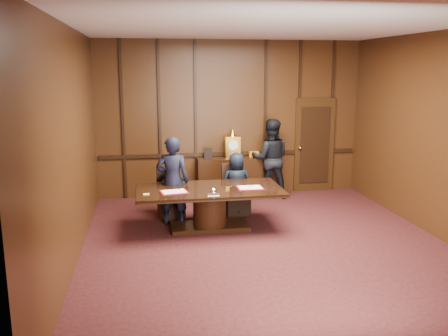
# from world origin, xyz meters

# --- Properties ---
(room) EXTENTS (7.00, 7.04, 3.50)m
(room) POSITION_xyz_m (0.07, 0.14, 1.72)
(room) COLOR black
(room) RESTS_ON ground
(sideboard) EXTENTS (1.60, 0.45, 1.54)m
(sideboard) POSITION_xyz_m (0.00, 3.26, 0.49)
(sideboard) COLOR black
(sideboard) RESTS_ON ground
(conference_table) EXTENTS (2.62, 1.32, 0.76)m
(conference_table) POSITION_xyz_m (-0.82, 1.10, 0.51)
(conference_table) COLOR black
(conference_table) RESTS_ON ground
(folder_left) EXTENTS (0.51, 0.40, 0.02)m
(folder_left) POSITION_xyz_m (-1.47, 0.93, 0.77)
(folder_left) COLOR #A10E1C
(folder_left) RESTS_ON conference_table
(folder_right) EXTENTS (0.46, 0.33, 0.02)m
(folder_right) POSITION_xyz_m (-0.10, 1.00, 0.77)
(folder_right) COLOR #A10E1C
(folder_right) RESTS_ON conference_table
(inkstand) EXTENTS (0.20, 0.14, 0.12)m
(inkstand) POSITION_xyz_m (-0.82, 0.65, 0.81)
(inkstand) COLOR white
(inkstand) RESTS_ON conference_table
(notepad) EXTENTS (0.10, 0.07, 0.01)m
(notepad) POSITION_xyz_m (-1.94, 0.85, 0.77)
(notepad) COLOR #F5F378
(notepad) RESTS_ON conference_table
(chair_left) EXTENTS (0.54, 0.54, 0.99)m
(chair_left) POSITION_xyz_m (-1.47, 1.98, 0.29)
(chair_left) COLOR black
(chair_left) RESTS_ON ground
(chair_right) EXTENTS (0.54, 0.54, 0.99)m
(chair_right) POSITION_xyz_m (-0.17, 1.98, 0.29)
(chair_right) COLOR black
(chair_right) RESTS_ON ground
(signatory_left) EXTENTS (0.73, 0.46, 1.16)m
(signatory_left) POSITION_xyz_m (-1.47, 1.90, 0.58)
(signatory_left) COLOR black
(signatory_left) RESTS_ON ground
(signatory_right) EXTENTS (0.63, 0.42, 1.25)m
(signatory_right) POSITION_xyz_m (-0.17, 1.90, 0.63)
(signatory_right) COLOR black
(signatory_right) RESTS_ON ground
(witness_left) EXTENTS (0.67, 0.51, 1.66)m
(witness_left) POSITION_xyz_m (-1.45, 1.48, 0.83)
(witness_left) COLOR black
(witness_left) RESTS_ON ground
(witness_right) EXTENTS (0.98, 0.83, 1.78)m
(witness_right) POSITION_xyz_m (0.83, 3.05, 0.89)
(witness_right) COLOR black
(witness_right) RESTS_ON ground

